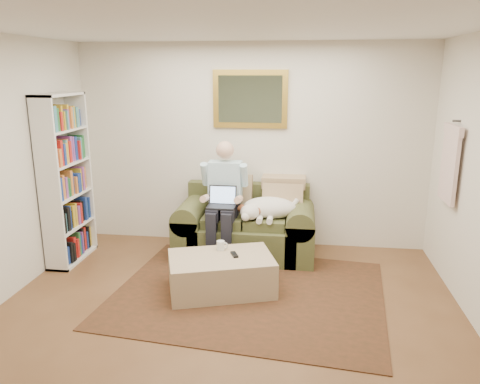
% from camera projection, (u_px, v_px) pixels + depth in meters
% --- Properties ---
extents(room_shell, '(4.51, 5.00, 2.61)m').
position_uv_depth(room_shell, '(222.00, 186.00, 3.97)').
color(room_shell, brown).
rests_on(room_shell, ground).
extents(rug, '(2.93, 2.45, 0.01)m').
position_uv_depth(rug, '(249.00, 293.00, 4.87)').
color(rug, '#342414').
rests_on(rug, room_shell).
extents(sofa, '(1.70, 0.86, 1.02)m').
position_uv_depth(sofa, '(245.00, 232.00, 5.84)').
color(sofa, brown).
rests_on(sofa, room_shell).
extents(seated_man, '(0.56, 0.80, 1.43)m').
position_uv_depth(seated_man, '(223.00, 202.00, 5.61)').
color(seated_man, '#8CC7D8').
rests_on(seated_man, sofa).
extents(laptop, '(0.33, 0.26, 0.24)m').
position_uv_depth(laptop, '(222.00, 201.00, 5.54)').
color(laptop, black).
rests_on(laptop, seated_man).
extents(sleeping_dog, '(0.70, 0.44, 0.26)m').
position_uv_depth(sleeping_dog, '(270.00, 208.00, 5.62)').
color(sleeping_dog, white).
rests_on(sleeping_dog, sofa).
extents(ottoman, '(1.22, 0.97, 0.38)m').
position_uv_depth(ottoman, '(221.00, 274.00, 4.87)').
color(ottoman, tan).
rests_on(ottoman, room_shell).
extents(coffee_mug, '(0.08, 0.08, 0.10)m').
position_uv_depth(coffee_mug, '(221.00, 245.00, 5.00)').
color(coffee_mug, white).
rests_on(coffee_mug, ottoman).
extents(tv_remote, '(0.11, 0.16, 0.02)m').
position_uv_depth(tv_remote, '(234.00, 255.00, 4.86)').
color(tv_remote, black).
rests_on(tv_remote, ottoman).
extents(bookshelf, '(0.28, 0.80, 2.00)m').
position_uv_depth(bookshelf, '(66.00, 180.00, 5.51)').
color(bookshelf, white).
rests_on(bookshelf, room_shell).
extents(wall_mirror, '(0.94, 0.04, 0.72)m').
position_uv_depth(wall_mirror, '(250.00, 99.00, 5.85)').
color(wall_mirror, gold).
rests_on(wall_mirror, room_shell).
extents(hanging_shirt, '(0.06, 0.52, 0.90)m').
position_uv_depth(hanging_shirt, '(450.00, 160.00, 4.86)').
color(hanging_shirt, beige).
rests_on(hanging_shirt, room_shell).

